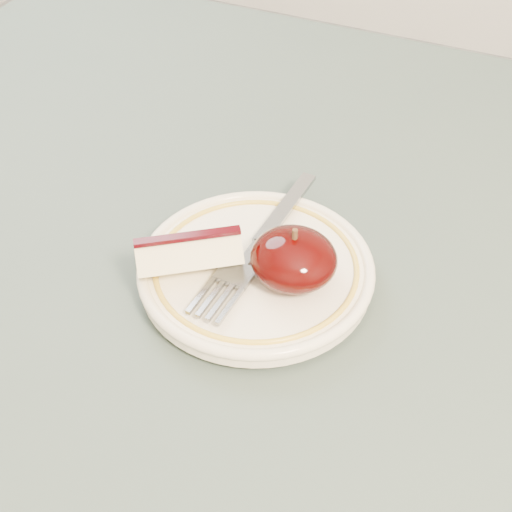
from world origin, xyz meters
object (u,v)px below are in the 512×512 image
at_px(apple_half, 294,259).
at_px(fork, 258,244).
at_px(table, 197,335).
at_px(plate, 256,269).

height_order(apple_half, fork, apple_half).
height_order(table, fork, fork).
bearing_deg(apple_half, plate, 177.67).
height_order(table, plate, plate).
xyz_separation_m(apple_half, fork, (-0.04, 0.02, -0.02)).
bearing_deg(table, plate, 2.32).
bearing_deg(fork, apple_half, -115.36).
bearing_deg(table, apple_half, 0.68).
xyz_separation_m(table, apple_half, (0.09, 0.00, 0.13)).
relative_size(table, fork, 4.85).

